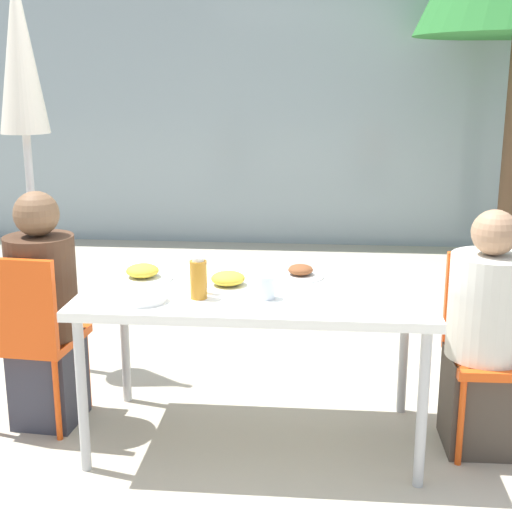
{
  "coord_description": "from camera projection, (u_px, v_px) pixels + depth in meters",
  "views": [
    {
      "loc": [
        0.27,
        -2.98,
        1.63
      ],
      "look_at": [
        0.0,
        0.0,
        0.87
      ],
      "focal_mm": 50.0,
      "sensor_mm": 36.0,
      "label": 1
    }
  ],
  "objects": [
    {
      "name": "plate_2",
      "position": [
        143.0,
        274.0,
        3.26
      ],
      "size": [
        0.27,
        0.27,
        0.07
      ],
      "color": "white",
      "rests_on": "dining_table"
    },
    {
      "name": "chair_right",
      "position": [
        492.0,
        336.0,
        3.19
      ],
      "size": [
        0.41,
        0.41,
        0.86
      ],
      "rotation": [
        0.0,
        0.0,
        -3.12
      ],
      "color": "#E54C14",
      "rests_on": "ground"
    },
    {
      "name": "plate_0",
      "position": [
        228.0,
        282.0,
        3.14
      ],
      "size": [
        0.27,
        0.27,
        0.07
      ],
      "color": "white",
      "rests_on": "dining_table"
    },
    {
      "name": "drinking_cup",
      "position": [
        265.0,
        287.0,
        2.98
      ],
      "size": [
        0.08,
        0.08,
        0.1
      ],
      "color": "silver",
      "rests_on": "dining_table"
    },
    {
      "name": "plate_1",
      "position": [
        301.0,
        273.0,
        3.3
      ],
      "size": [
        0.21,
        0.21,
        0.06
      ],
      "color": "white",
      "rests_on": "dining_table"
    },
    {
      "name": "dining_table",
      "position": [
        256.0,
        301.0,
        3.14
      ],
      "size": [
        1.51,
        0.79,
        0.72
      ],
      "color": "white",
      "rests_on": "ground"
    },
    {
      "name": "building_facade",
      "position": [
        294.0,
        89.0,
        6.84
      ],
      "size": [
        10.0,
        0.2,
        3.0
      ],
      "color": "#89999E",
      "rests_on": "ground"
    },
    {
      "name": "person_left",
      "position": [
        44.0,
        316.0,
        3.34
      ],
      "size": [
        0.32,
        0.32,
        1.13
      ],
      "rotation": [
        0.0,
        0.0,
        -0.08
      ],
      "color": "#383842",
      "rests_on": "ground"
    },
    {
      "name": "ground_plane",
      "position": [
        256.0,
        438.0,
        3.3
      ],
      "size": [
        24.0,
        24.0,
        0.0
      ],
      "primitive_type": "plane",
      "color": "#B2A893"
    },
    {
      "name": "closed_umbrella",
      "position": [
        23.0,
        90.0,
        3.76
      ],
      "size": [
        0.36,
        0.36,
        2.19
      ],
      "color": "#333333",
      "rests_on": "ground"
    },
    {
      "name": "chair_left",
      "position": [
        27.0,
        329.0,
        3.28
      ],
      "size": [
        0.43,
        0.43,
        0.86
      ],
      "rotation": [
        0.0,
        0.0,
        -0.08
      ],
      "color": "#E54C14",
      "rests_on": "ground"
    },
    {
      "name": "salad_bowl",
      "position": [
        143.0,
        296.0,
        2.95
      ],
      "size": [
        0.19,
        0.19,
        0.05
      ],
      "color": "white",
      "rests_on": "dining_table"
    },
    {
      "name": "person_right",
      "position": [
        486.0,
        340.0,
        3.11
      ],
      "size": [
        0.34,
        0.34,
        1.09
      ],
      "rotation": [
        0.0,
        0.0,
        -3.12
      ],
      "color": "#473D33",
      "rests_on": "ground"
    },
    {
      "name": "bottle",
      "position": [
        198.0,
        279.0,
        2.98
      ],
      "size": [
        0.07,
        0.07,
        0.18
      ],
      "color": "#B7751E",
      "rests_on": "dining_table"
    }
  ]
}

